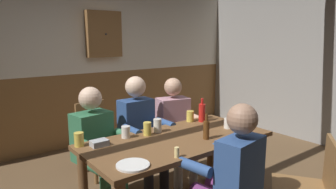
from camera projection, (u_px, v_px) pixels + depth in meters
name	position (u px, v px, depth m)	size (l,w,h in m)	color
back_wall_upper	(72.00, 25.00, 4.45)	(6.03, 0.12, 1.45)	silver
back_wall_wainscot	(77.00, 110.00, 4.68)	(6.03, 0.12, 1.12)	brown
side_wall_concrete	(331.00, 63.00, 4.54)	(0.12, 4.62, 2.57)	gray
dining_table	(177.00, 150.00, 2.73)	(1.70, 0.82, 0.77)	brown
person_0	(96.00, 141.00, 2.93)	(0.54, 0.58, 1.19)	#33724C
person_1	(140.00, 130.00, 3.22)	(0.50, 0.53, 1.26)	#2D4C84
person_2	(176.00, 124.00, 3.52)	(0.54, 0.58, 1.20)	#B78493
person_3	(230.00, 174.00, 2.23)	(0.54, 0.55, 1.21)	#2D4C84
chair_empty_near_right	(312.00, 187.00, 2.41)	(0.61, 0.61, 0.88)	brown
chair_empty_near_left	(96.00, 135.00, 3.72)	(0.49, 0.49, 0.88)	brown
table_candle	(177.00, 152.00, 2.26)	(0.04, 0.04, 0.08)	#F9E08C
condiment_caddy	(99.00, 143.00, 2.50)	(0.14, 0.10, 0.05)	#B2B7BC
plate_0	(133.00, 165.00, 2.11)	(0.24, 0.24, 0.01)	white
bottle_0	(206.00, 129.00, 2.66)	(0.05, 0.05, 0.23)	#593314
bottle_1	(202.00, 112.00, 3.22)	(0.07, 0.07, 0.25)	red
pint_glass_0	(202.00, 112.00, 3.35)	(0.07, 0.07, 0.14)	gold
pint_glass_1	(147.00, 129.00, 2.77)	(0.07, 0.07, 0.12)	#E5C64C
pint_glass_2	(228.00, 123.00, 2.99)	(0.08, 0.08, 0.10)	white
pint_glass_3	(126.00, 132.00, 2.71)	(0.08, 0.08, 0.11)	white
pint_glass_4	(79.00, 139.00, 2.49)	(0.08, 0.08, 0.12)	#E5C64C
pint_glass_5	(190.00, 116.00, 3.24)	(0.08, 0.08, 0.12)	#E5C64C
pint_glass_6	(242.00, 119.00, 3.07)	(0.07, 0.07, 0.14)	gold
pint_glass_7	(157.00, 126.00, 2.86)	(0.08, 0.08, 0.13)	white
wall_dart_cabinet	(104.00, 34.00, 4.63)	(0.56, 0.15, 0.70)	brown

